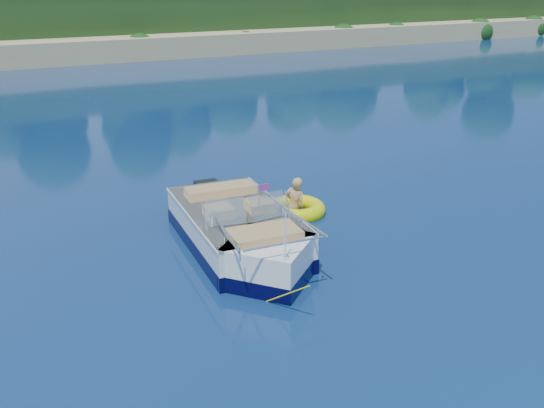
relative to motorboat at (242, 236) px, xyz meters
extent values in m
plane|color=#091A3F|center=(0.43, -3.80, -0.37)|extent=(160.00, 160.00, 0.00)
cube|color=tan|center=(0.43, 34.20, 0.13)|extent=(170.00, 8.00, 2.00)
cylinder|color=black|center=(0.43, 38.20, 2.93)|extent=(0.44, 0.44, 3.60)
cylinder|color=black|center=(20.43, 36.20, 2.43)|extent=(0.44, 0.44, 2.60)
cylinder|color=black|center=(48.43, 37.70, 2.63)|extent=(0.44, 0.44, 3.00)
cube|color=white|center=(0.03, 0.39, -0.06)|extent=(2.34, 3.98, 1.06)
cube|color=white|center=(-0.12, -1.42, -0.06)|extent=(2.02, 2.02, 1.06)
cube|color=black|center=(0.03, 0.39, -0.21)|extent=(2.37, 4.03, 0.30)
cube|color=black|center=(-0.12, -1.42, -0.21)|extent=(2.06, 2.06, 0.30)
cube|color=tan|center=(0.06, 0.69, 0.23)|extent=(1.84, 2.81, 0.10)
cube|color=white|center=(0.03, 0.39, 0.44)|extent=(2.38, 3.99, 0.06)
cube|color=black|center=(0.21, 2.48, -0.02)|extent=(0.58, 0.40, 0.91)
cube|color=#8C9EA5|center=(-0.48, -0.28, 0.73)|extent=(0.83, 0.44, 0.49)
cube|color=#8C9EA5|center=(0.43, -0.36, 0.73)|extent=(0.80, 0.31, 0.49)
cube|color=tan|center=(-0.44, 0.17, 0.47)|extent=(0.60, 0.60, 0.41)
cube|color=tan|center=(0.47, 0.10, 0.47)|extent=(0.60, 0.60, 0.41)
cube|color=tan|center=(0.12, 1.40, 0.47)|extent=(1.62, 0.69, 0.38)
cube|color=tan|center=(-0.10, -1.23, 0.45)|extent=(1.40, 0.87, 0.34)
cylinder|color=white|center=(-0.18, -2.19, 0.90)|extent=(0.03, 0.03, 0.86)
cube|color=red|center=(0.34, -0.35, 1.14)|extent=(0.22, 0.03, 0.14)
cube|color=silver|center=(-0.19, -2.24, 0.50)|extent=(0.11, 0.07, 0.05)
cylinder|color=yellow|center=(-0.37, -2.58, -0.02)|extent=(0.31, 1.06, 0.78)
torus|color=#E2E306|center=(2.14, 1.42, -0.28)|extent=(1.68, 1.68, 0.38)
torus|color=red|center=(2.14, 1.42, -0.26)|extent=(1.39, 1.39, 0.13)
imported|color=tan|center=(2.04, 1.41, -0.37)|extent=(0.75, 0.89, 1.62)
camera|label=1|loc=(-4.89, -10.61, 5.15)|focal=40.00mm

